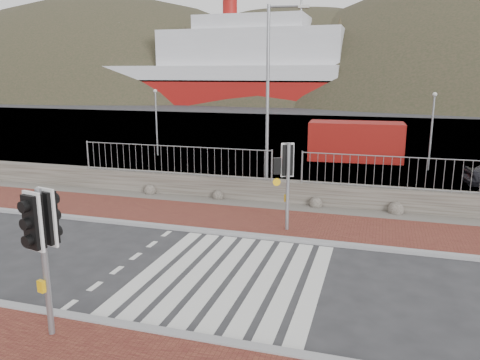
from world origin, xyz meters
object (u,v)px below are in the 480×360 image
(traffic_signal_near, at_px, (42,232))
(shipping_container, at_px, (355,141))
(ferry, at_px, (216,72))
(traffic_signal_far, at_px, (287,168))
(streetlight, at_px, (271,92))

(traffic_signal_near, xyz_separation_m, shipping_container, (4.55, 21.53, -1.04))
(traffic_signal_near, bearing_deg, ferry, 120.38)
(ferry, bearing_deg, traffic_signal_far, -68.45)
(ferry, bearing_deg, traffic_signal_near, -72.81)
(traffic_signal_near, relative_size, streetlight, 0.39)
(streetlight, distance_m, shipping_container, 10.65)
(traffic_signal_far, distance_m, streetlight, 5.06)
(streetlight, relative_size, shipping_container, 1.41)
(ferry, relative_size, shipping_container, 9.20)
(shipping_container, bearing_deg, streetlight, -109.80)
(streetlight, bearing_deg, ferry, 102.82)
(traffic_signal_near, bearing_deg, traffic_signal_far, 80.39)
(shipping_container, bearing_deg, traffic_signal_near, -104.88)
(ferry, height_order, streetlight, ferry)
(traffic_signal_far, bearing_deg, ferry, -92.58)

